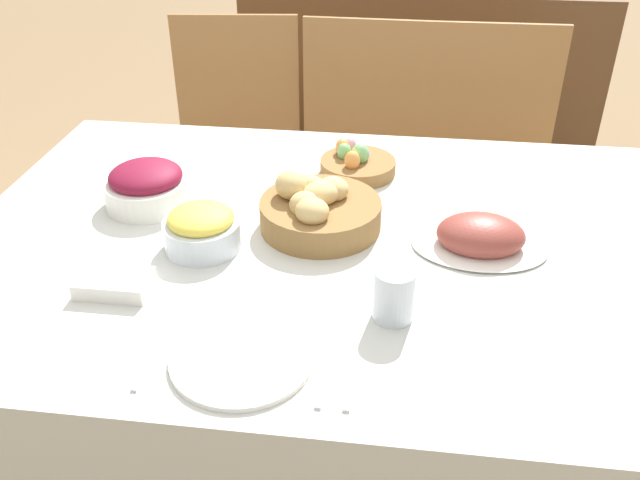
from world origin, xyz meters
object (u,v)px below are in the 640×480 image
object	(u,v)px
sideboard	(417,96)
butter_dish	(115,284)
beet_salad_bowl	(147,186)
pineapple_bowl	(202,229)
bread_basket	(318,209)
chair_far_center	(360,161)
fork	(157,351)
ham_platter	(480,237)
egg_basket	(357,163)
knife	(329,367)
chair_far_left	(237,154)
chair_far_right	(489,168)
drinking_cup	(394,294)
dinner_plate	(242,358)
spoon	(348,368)

from	to	relation	value
sideboard	butter_dish	xyz separation A→B (m)	(-0.56, -1.88, 0.29)
beet_salad_bowl	pineapple_bowl	world-z (taller)	beet_salad_bowl
pineapple_bowl	butter_dish	bearing A→B (deg)	-125.65
bread_basket	beet_salad_bowl	xyz separation A→B (m)	(-0.39, 0.05, 0.00)
chair_far_center	sideboard	xyz separation A→B (m)	(0.19, 0.77, -0.04)
pineapple_bowl	fork	world-z (taller)	pineapple_bowl
ham_platter	butter_dish	bearing A→B (deg)	-160.97
egg_basket	knife	size ratio (longest dim) A/B	1.00
sideboard	beet_salad_bowl	size ratio (longest dim) A/B	7.52
ham_platter	pineapple_bowl	world-z (taller)	pineapple_bowl
chair_far_left	chair_far_center	xyz separation A→B (m)	(0.42, 0.00, 0.00)
knife	chair_far_right	bearing A→B (deg)	77.07
pineapple_bowl	fork	size ratio (longest dim) A/B	0.85
drinking_cup	beet_salad_bowl	bearing A→B (deg)	148.80
chair_far_center	butter_dish	world-z (taller)	chair_far_center
drinking_cup	butter_dish	size ratio (longest dim) A/B	0.73
chair_far_right	egg_basket	size ratio (longest dim) A/B	5.11
pineapple_bowl	dinner_plate	bearing A→B (deg)	-64.59
pineapple_bowl	butter_dish	world-z (taller)	pineapple_bowl
bread_basket	dinner_plate	distance (m)	0.44
drinking_cup	spoon	bearing A→B (deg)	-114.43
ham_platter	beet_salad_bowl	distance (m)	0.73
pineapple_bowl	chair_far_center	bearing A→B (deg)	74.89
spoon	sideboard	bearing A→B (deg)	82.75
sideboard	drinking_cup	size ratio (longest dim) A/B	14.77
knife	drinking_cup	distance (m)	0.18
chair_far_left	pineapple_bowl	size ratio (longest dim) A/B	6.01
bread_basket	butter_dish	bearing A→B (deg)	-141.17
spoon	ham_platter	bearing A→B (deg)	55.31
egg_basket	dinner_plate	size ratio (longest dim) A/B	0.79
fork	bread_basket	bearing A→B (deg)	68.02
chair_far_left	fork	world-z (taller)	chair_far_left
chair_far_left	pineapple_bowl	world-z (taller)	chair_far_left
egg_basket	pineapple_bowl	world-z (taller)	pineapple_bowl
chair_far_right	sideboard	xyz separation A→B (m)	(-0.24, 0.77, -0.04)
egg_basket	spoon	world-z (taller)	egg_basket
chair_far_right	knife	distance (m)	1.35
chair_far_left	chair_far_center	distance (m)	0.42
beet_salad_bowl	fork	world-z (taller)	beet_salad_bowl
chair_far_right	ham_platter	bearing A→B (deg)	-99.05
egg_basket	butter_dish	xyz separation A→B (m)	(-0.40, -0.54, -0.01)
bread_basket	fork	world-z (taller)	bread_basket
ham_platter	knife	size ratio (longest dim) A/B	1.48
sideboard	ham_platter	xyz separation A→B (m)	(0.11, -1.65, 0.30)
dinner_plate	butter_dish	distance (m)	0.31
fork	egg_basket	bearing A→B (deg)	72.91
butter_dish	fork	bearing A→B (deg)	-49.61
beet_salad_bowl	spoon	world-z (taller)	beet_salad_bowl
ham_platter	fork	distance (m)	0.67
chair_far_right	chair_far_left	bearing A→B (deg)	178.95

